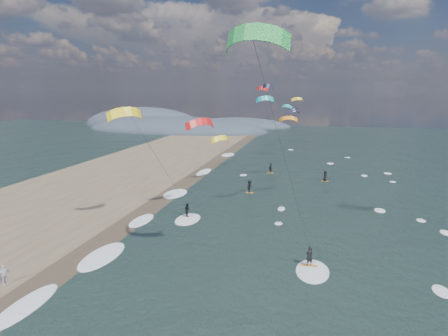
# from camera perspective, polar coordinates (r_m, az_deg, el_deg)

# --- Properties ---
(ground) EXTENTS (260.00, 260.00, 0.00)m
(ground) POSITION_cam_1_polar(r_m,az_deg,el_deg) (25.85, -4.53, -21.09)
(ground) COLOR black
(ground) RESTS_ON ground
(sand_strip) EXTENTS (26.00, 240.00, 0.00)m
(sand_strip) POSITION_cam_1_polar(r_m,az_deg,el_deg) (45.73, -30.22, -7.68)
(sand_strip) COLOR brown
(sand_strip) RESTS_ON ground
(wet_sand_strip) EXTENTS (3.00, 240.00, 0.00)m
(wet_sand_strip) POSITION_cam_1_polar(r_m,az_deg,el_deg) (38.61, -17.06, -10.00)
(wet_sand_strip) COLOR #382D23
(wet_sand_strip) RESTS_ON ground
(coastal_hills) EXTENTS (80.00, 41.00, 15.00)m
(coastal_hills) POSITION_cam_1_polar(r_m,az_deg,el_deg) (139.17, -8.14, 5.99)
(coastal_hills) COLOR #3D4756
(coastal_hills) RESTS_ON ground
(kitesurfer_near_a) EXTENTS (7.72, 8.51, 18.24)m
(kitesurfer_near_a) POSITION_cam_1_polar(r_m,az_deg,el_deg) (24.19, 6.47, 11.42)
(kitesurfer_near_a) COLOR orange
(kitesurfer_near_a) RESTS_ON ground
(kitesurfer_near_b) EXTENTS (6.82, 9.01, 13.13)m
(kitesurfer_near_b) POSITION_cam_1_polar(r_m,az_deg,el_deg) (37.74, -11.18, 2.62)
(kitesurfer_near_b) COLOR orange
(kitesurfer_near_b) RESTS_ON ground
(far_kitesurfers) EXTENTS (11.37, 14.09, 1.77)m
(far_kitesurfers) POSITION_cam_1_polar(r_m,az_deg,el_deg) (56.61, 8.15, -1.69)
(far_kitesurfers) COLOR orange
(far_kitesurfers) RESTS_ON ground
(bg_kite_field) EXTENTS (11.95, 77.15, 8.93)m
(bg_kite_field) POSITION_cam_1_polar(r_m,az_deg,el_deg) (79.51, 8.00, 9.31)
(bg_kite_field) COLOR yellow
(bg_kite_field) RESTS_ON ground
(shoreline_surf) EXTENTS (2.40, 79.40, 0.11)m
(shoreline_surf) POSITION_cam_1_polar(r_m,az_deg,el_deg) (41.94, -12.31, -7.97)
(shoreline_surf) COLOR white
(shoreline_surf) RESTS_ON ground
(beach_walker) EXTENTS (0.63, 0.97, 1.53)m
(beach_walker) POSITION_cam_1_polar(r_m,az_deg,el_deg) (32.67, -30.51, -13.86)
(beach_walker) COLOR silver
(beach_walker) RESTS_ON ground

